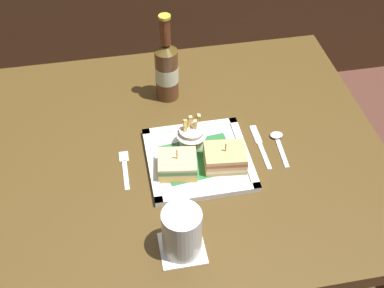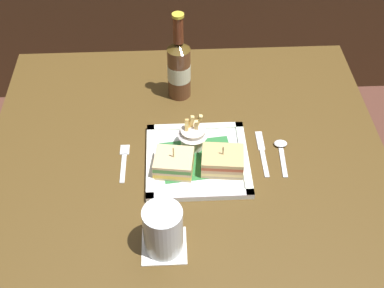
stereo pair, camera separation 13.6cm
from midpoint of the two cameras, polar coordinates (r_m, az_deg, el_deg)
dining_table at (r=1.48m, az=-3.30°, el=-3.61°), size 1.05×0.91×0.76m
square_plate at (r=1.36m, az=-2.12°, el=-1.81°), size 0.26×0.26×0.02m
sandwich_half_left at (r=1.32m, az=-4.54°, el=-2.38°), size 0.11×0.10×0.08m
sandwich_half_right at (r=1.33m, az=0.67°, el=-1.62°), size 0.11×0.09×0.07m
fries_cup at (r=1.37m, az=-2.92°, el=0.94°), size 0.08×0.08×0.10m
beer_bottle at (r=1.51m, az=-5.34°, el=7.95°), size 0.07×0.07×0.27m
drink_coaster at (r=1.20m, az=-4.35°, el=-11.31°), size 0.10×0.10×0.00m
water_glass at (r=1.16m, az=-4.49°, el=-9.85°), size 0.09×0.09×0.12m
fork at (r=1.37m, az=-10.06°, el=-2.62°), size 0.02×0.14×0.00m
knife at (r=1.41m, az=4.61°, el=-0.19°), size 0.02×0.17×0.00m
spoon at (r=1.43m, az=6.55°, el=0.36°), size 0.04×0.13×0.01m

